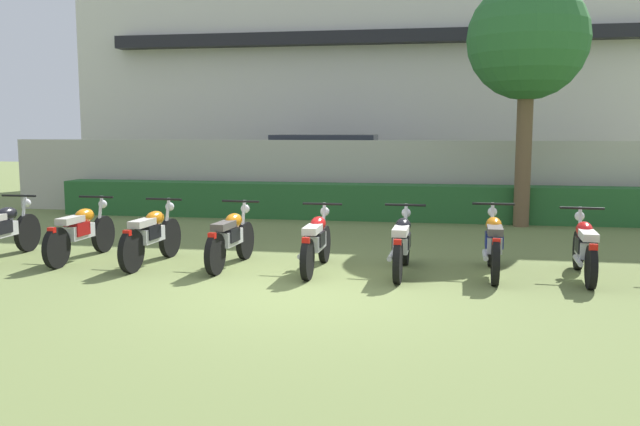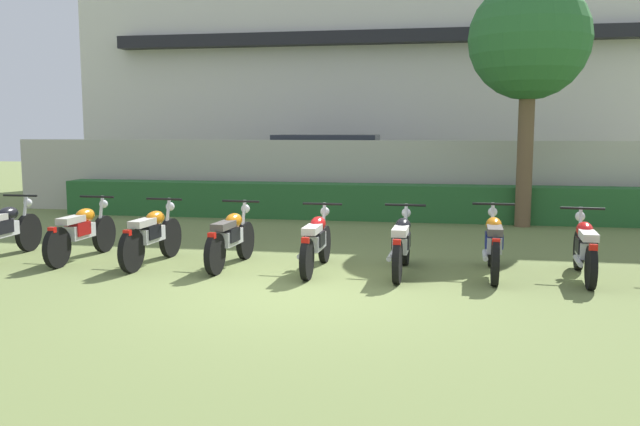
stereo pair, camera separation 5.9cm
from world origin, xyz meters
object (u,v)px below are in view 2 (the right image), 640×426
motorcycle_in_row_4 (316,241)px  motorcycle_in_row_7 (585,248)px  motorcycle_in_row_3 (231,237)px  motorcycle_in_row_1 (81,231)px  tree_near_inspector (529,42)px  motorcycle_in_row_2 (151,235)px  parked_car (332,171)px  motorcycle_in_row_0 (4,230)px  motorcycle_in_row_5 (402,243)px  motorcycle_in_row_6 (493,243)px

motorcycle_in_row_4 → motorcycle_in_row_7: size_ratio=1.01×
motorcycle_in_row_3 → motorcycle_in_row_1: bearing=91.7°
motorcycle_in_row_4 → motorcycle_in_row_7: bearing=-87.0°
tree_near_inspector → motorcycle_in_row_1: 9.41m
motorcycle_in_row_2 → motorcycle_in_row_3: size_ratio=1.03×
parked_car → motorcycle_in_row_3: bearing=-92.5°
motorcycle_in_row_0 → motorcycle_in_row_3: bearing=-90.0°
motorcycle_in_row_0 → motorcycle_in_row_2: bearing=-91.0°
parked_car → motorcycle_in_row_1: 8.52m
motorcycle_in_row_7 → motorcycle_in_row_5: bearing=96.4°
parked_car → motorcycle_in_row_4: parked_car is taller
tree_near_inspector → motorcycle_in_row_7: tree_near_inspector is taller
motorcycle_in_row_2 → motorcycle_in_row_6: (5.04, 0.11, 0.00)m
motorcycle_in_row_6 → motorcycle_in_row_5: bearing=97.3°
motorcycle_in_row_6 → motorcycle_in_row_4: bearing=95.0°
motorcycle_in_row_6 → motorcycle_in_row_1: bearing=91.8°
parked_car → motorcycle_in_row_2: bearing=-101.0°
motorcycle_in_row_5 → motorcycle_in_row_0: bearing=91.7°
tree_near_inspector → motorcycle_in_row_5: 6.52m
motorcycle_in_row_1 → motorcycle_in_row_4: motorcycle_in_row_1 is taller
motorcycle_in_row_3 → motorcycle_in_row_5: bearing=-87.0°
tree_near_inspector → motorcycle_in_row_4: tree_near_inspector is taller
motorcycle_in_row_1 → motorcycle_in_row_6: 6.28m
motorcycle_in_row_2 → motorcycle_in_row_5: motorcycle_in_row_2 is taller
motorcycle_in_row_2 → motorcycle_in_row_4: size_ratio=1.01×
motorcycle_in_row_1 → motorcycle_in_row_2: bearing=-95.2°
motorcycle_in_row_2 → motorcycle_in_row_5: size_ratio=1.00×
tree_near_inspector → motorcycle_in_row_6: tree_near_inspector is taller
motorcycle_in_row_2 → motorcycle_in_row_4: motorcycle_in_row_2 is taller
tree_near_inspector → parked_car: bearing=145.7°
motorcycle_in_row_4 → motorcycle_in_row_7: (3.72, 0.11, -0.00)m
motorcycle_in_row_2 → motorcycle_in_row_3: motorcycle_in_row_2 is taller
motorcycle_in_row_1 → motorcycle_in_row_6: bearing=-88.6°
motorcycle_in_row_2 → motorcycle_in_row_4: (2.54, -0.02, -0.02)m
parked_car → motorcycle_in_row_0: (-3.97, -8.18, -0.48)m
motorcycle_in_row_1 → motorcycle_in_row_2: size_ratio=1.05×
motorcycle_in_row_4 → motorcycle_in_row_6: (2.50, 0.12, 0.02)m
motorcycle_in_row_6 → motorcycle_in_row_2: bearing=93.5°
motorcycle_in_row_0 → motorcycle_in_row_1: motorcycle_in_row_0 is taller
tree_near_inspector → motorcycle_in_row_1: size_ratio=2.62×
motorcycle_in_row_5 → motorcycle_in_row_7: 2.48m
motorcycle_in_row_2 → motorcycle_in_row_3: (1.23, 0.05, -0.01)m
tree_near_inspector → motorcycle_in_row_3: bearing=-133.5°
parked_car → motorcycle_in_row_6: bearing=-67.1°
motorcycle_in_row_0 → motorcycle_in_row_2: size_ratio=1.03×
parked_car → tree_near_inspector: (4.56, -3.11, 2.88)m
parked_car → motorcycle_in_row_7: parked_car is taller
motorcycle_in_row_0 → motorcycle_in_row_5: bearing=-90.6°
motorcycle_in_row_4 → parked_car: bearing=8.8°
tree_near_inspector → motorcycle_in_row_0: (-8.53, -5.07, -3.36)m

